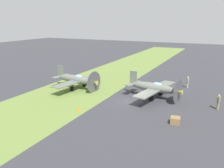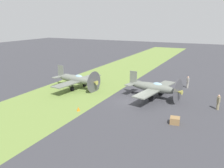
# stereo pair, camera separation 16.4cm
# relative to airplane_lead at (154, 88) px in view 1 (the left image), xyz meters

# --- Properties ---
(ground_plane) EXTENTS (160.00, 160.00, 0.00)m
(ground_plane) POSITION_rel_airplane_lead_xyz_m (2.58, -1.75, -1.36)
(ground_plane) COLOR #38383D
(grass_verge) EXTENTS (120.00, 11.00, 0.01)m
(grass_verge) POSITION_rel_airplane_lead_xyz_m (2.58, -10.79, -1.36)
(grass_verge) COLOR olive
(grass_verge) RESTS_ON ground
(airplane_lead) EXTENTS (9.20, 7.33, 3.26)m
(airplane_lead) POSITION_rel_airplane_lead_xyz_m (0.00, 0.00, 0.00)
(airplane_lead) COLOR slate
(airplane_lead) RESTS_ON ground
(airplane_wingman) EXTENTS (9.17, 7.27, 3.25)m
(airplane_wingman) POSITION_rel_airplane_lead_xyz_m (0.60, -11.24, -0.00)
(airplane_wingman) COLOR slate
(airplane_wingman) RESTS_ON ground
(ground_crew_chief) EXTENTS (0.62, 0.38, 1.73)m
(ground_crew_chief) POSITION_rel_airplane_lead_xyz_m (0.96, 7.54, -0.45)
(ground_crew_chief) COLOR #847A5B
(ground_crew_chief) RESTS_ON ground
(ground_crew_mechanic) EXTENTS (0.58, 0.38, 1.73)m
(ground_crew_mechanic) POSITION_rel_airplane_lead_xyz_m (-6.68, 3.09, -0.45)
(ground_crew_mechanic) COLOR #9E998E
(ground_crew_mechanic) RESTS_ON ground
(supply_crate) EXTENTS (1.02, 1.02, 0.64)m
(supply_crate) POSITION_rel_airplane_lead_xyz_m (6.77, 4.04, -1.04)
(supply_crate) COLOR olive
(supply_crate) RESTS_ON ground
(runway_marker_cone) EXTENTS (0.36, 0.36, 0.44)m
(runway_marker_cone) POSITION_rel_airplane_lead_xyz_m (7.96, -6.14, -1.14)
(runway_marker_cone) COLOR orange
(runway_marker_cone) RESTS_ON ground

